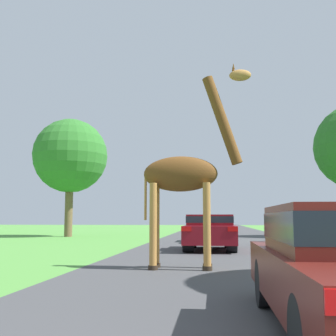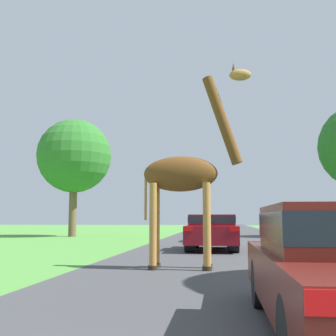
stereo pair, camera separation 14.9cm
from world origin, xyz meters
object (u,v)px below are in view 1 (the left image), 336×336
(car_queue_left, at_px, (211,229))
(giraffe_near_road, at_px, (187,176))
(car_queue_right, at_px, (210,231))
(tree_centre_back, at_px, (70,156))

(car_queue_left, bearing_deg, giraffe_near_road, -92.28)
(car_queue_right, xyz_separation_m, tree_centre_back, (-9.86, 11.43, 4.86))
(car_queue_right, bearing_deg, car_queue_left, 90.11)
(giraffe_near_road, relative_size, car_queue_left, 1.10)
(giraffe_near_road, xyz_separation_m, car_queue_left, (0.50, 12.65, -1.64))
(giraffe_near_road, height_order, tree_centre_back, tree_centre_back)
(car_queue_left, xyz_separation_m, tree_centre_back, (-9.85, 5.14, 4.93))
(giraffe_near_road, bearing_deg, tree_centre_back, -152.56)
(car_queue_right, relative_size, car_queue_left, 0.84)
(giraffe_near_road, distance_m, car_queue_right, 6.58)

